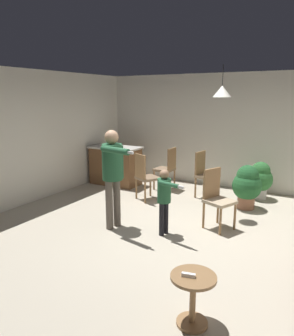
% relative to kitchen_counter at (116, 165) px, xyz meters
% --- Properties ---
extents(ground, '(7.68, 7.68, 0.00)m').
position_rel_kitchen_counter_xyz_m(ground, '(2.45, -2.03, -0.48)').
color(ground, '#B2A893').
extents(wall_back, '(6.40, 0.10, 2.70)m').
position_rel_kitchen_counter_xyz_m(wall_back, '(2.45, 1.17, 0.87)').
color(wall_back, silver).
rests_on(wall_back, ground).
extents(wall_left, '(0.10, 6.40, 2.70)m').
position_rel_kitchen_counter_xyz_m(wall_left, '(-0.75, -2.03, 0.87)').
color(wall_left, silver).
rests_on(wall_left, ground).
extents(kitchen_counter, '(1.26, 0.66, 0.95)m').
position_rel_kitchen_counter_xyz_m(kitchen_counter, '(0.00, 0.00, 0.00)').
color(kitchen_counter, brown).
rests_on(kitchen_counter, ground).
extents(side_table_by_couch, '(0.44, 0.44, 0.52)m').
position_rel_kitchen_counter_xyz_m(side_table_by_couch, '(3.61, -3.83, -0.15)').
color(side_table_by_couch, olive).
rests_on(side_table_by_couch, ground).
extents(person_adult, '(0.77, 0.58, 1.64)m').
position_rel_kitchen_counter_xyz_m(person_adult, '(1.57, -2.27, 0.54)').
color(person_adult, '#60564C').
rests_on(person_adult, ground).
extents(person_child, '(0.53, 0.38, 1.07)m').
position_rel_kitchen_counter_xyz_m(person_child, '(2.43, -2.11, 0.18)').
color(person_child, black).
rests_on(person_child, ground).
extents(dining_chair_by_counter, '(0.43, 0.43, 1.00)m').
position_rel_kitchen_counter_xyz_m(dining_chair_by_counter, '(1.33, 0.22, 0.07)').
color(dining_chair_by_counter, olive).
rests_on(dining_chair_by_counter, ground).
extents(dining_chair_near_wall, '(0.57, 0.57, 1.00)m').
position_rel_kitchen_counter_xyz_m(dining_chair_near_wall, '(1.29, -0.75, 0.07)').
color(dining_chair_near_wall, olive).
rests_on(dining_chair_near_wall, ground).
extents(dining_chair_centre_back, '(0.49, 0.49, 1.00)m').
position_rel_kitchen_counter_xyz_m(dining_chair_centre_back, '(2.29, 0.10, 0.07)').
color(dining_chair_centre_back, olive).
rests_on(dining_chair_centre_back, ground).
extents(dining_chair_spare, '(0.55, 0.55, 1.00)m').
position_rel_kitchen_counter_xyz_m(dining_chair_spare, '(3.05, -1.42, 0.07)').
color(dining_chair_spare, olive).
rests_on(dining_chair_spare, ground).
extents(potted_plant_corner, '(0.57, 0.57, 0.87)m').
position_rel_kitchen_counter_xyz_m(potted_plant_corner, '(3.27, -0.20, 0.00)').
color(potted_plant_corner, brown).
rests_on(potted_plant_corner, ground).
extents(potted_plant_by_wall, '(0.53, 0.53, 0.81)m').
position_rel_kitchen_counter_xyz_m(potted_plant_by_wall, '(3.37, 0.57, -0.03)').
color(potted_plant_by_wall, '#B7B2AD').
rests_on(potted_plant_by_wall, ground).
extents(spare_remote_on_table, '(0.13, 0.06, 0.04)m').
position_rel_kitchen_counter_xyz_m(spare_remote_on_table, '(3.58, -3.87, 0.06)').
color(spare_remote_on_table, white).
rests_on(spare_remote_on_table, side_table_by_couch).
extents(ceiling_light_pendant, '(0.32, 0.32, 0.55)m').
position_rel_kitchen_counter_xyz_m(ceiling_light_pendant, '(2.86, -0.79, 1.77)').
color(ceiling_light_pendant, silver).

